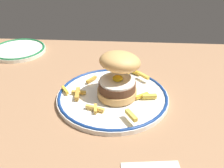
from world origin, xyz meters
The scene contains 5 objects.
ground_plane centered at (0.00, 0.00, -2.00)cm, with size 145.67×85.81×4.00cm, color #976E4D.
dinner_plate centered at (-0.16, 3.66, 0.84)cm, with size 28.42×28.42×1.60cm.
burger centered at (1.44, 4.10, 7.38)cm, with size 14.01×14.28×11.93cm.
fries_pile centered at (-0.18, 3.82, 2.19)cm, with size 24.69×24.99×1.90cm.
side_plate centered at (-34.92, 30.94, 0.83)cm, with size 18.64×18.64×1.60cm.
Camera 1 is at (3.73, -53.43, 39.00)cm, focal length 43.10 mm.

